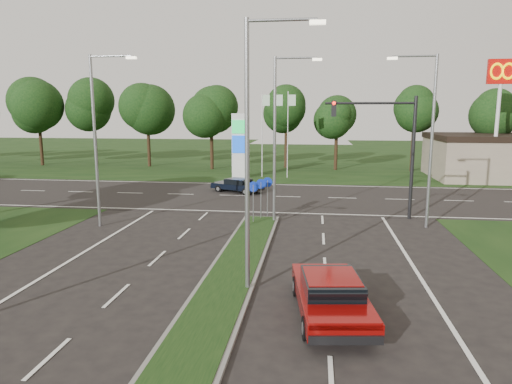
# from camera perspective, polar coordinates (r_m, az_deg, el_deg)

# --- Properties ---
(verge_far) EXTENTS (160.00, 50.00, 0.02)m
(verge_far) POSITION_cam_1_polar(r_m,az_deg,el_deg) (64.12, 4.74, 4.42)
(verge_far) COLOR black
(verge_far) RESTS_ON ground
(cross_road) EXTENTS (160.00, 12.00, 0.02)m
(cross_road) POSITION_cam_1_polar(r_m,az_deg,el_deg) (33.46, 2.15, -0.57)
(cross_road) COLOR black
(cross_road) RESTS_ON ground
(median_kerb) EXTENTS (2.00, 26.00, 0.12)m
(median_kerb) POSITION_cam_1_polar(r_m,az_deg,el_deg) (14.43, -5.53, -14.79)
(median_kerb) COLOR slate
(median_kerb) RESTS_ON ground
(streetlight_median_near) EXTENTS (2.53, 0.22, 9.00)m
(streetlight_median_near) POSITION_cam_1_polar(r_m,az_deg,el_deg) (14.93, -0.35, 6.07)
(streetlight_median_near) COLOR gray
(streetlight_median_near) RESTS_ON ground
(streetlight_median_far) EXTENTS (2.53, 0.22, 9.00)m
(streetlight_median_far) POSITION_cam_1_polar(r_m,az_deg,el_deg) (24.86, 2.81, 7.59)
(streetlight_median_far) COLOR gray
(streetlight_median_far) RESTS_ON ground
(streetlight_left_far) EXTENTS (2.53, 0.22, 9.00)m
(streetlight_left_far) POSITION_cam_1_polar(r_m,az_deg,el_deg) (25.44, -19.13, 7.11)
(streetlight_left_far) COLOR gray
(streetlight_left_far) RESTS_ON ground
(streetlight_right_far) EXTENTS (2.53, 0.22, 9.00)m
(streetlight_right_far) POSITION_cam_1_polar(r_m,az_deg,el_deg) (25.44, 20.74, 7.02)
(streetlight_right_far) COLOR gray
(streetlight_right_far) RESTS_ON ground
(traffic_signal) EXTENTS (5.10, 0.42, 7.00)m
(traffic_signal) POSITION_cam_1_polar(r_m,az_deg,el_deg) (27.12, 16.39, 6.49)
(traffic_signal) COLOR black
(traffic_signal) RESTS_ON ground
(median_signs) EXTENTS (1.16, 1.76, 2.38)m
(median_signs) POSITION_cam_1_polar(r_m,az_deg,el_deg) (25.71, 0.60, 0.13)
(median_signs) COLOR gray
(median_signs) RESTS_ON ground
(gas_pylon) EXTENTS (5.80, 1.26, 8.00)m
(gas_pylon) POSITION_cam_1_polar(r_m,az_deg,el_deg) (42.46, -1.79, 6.00)
(gas_pylon) COLOR silver
(gas_pylon) RESTS_ON ground
(mcdonalds_sign) EXTENTS (2.20, 0.47, 10.40)m
(mcdonalds_sign) POSITION_cam_1_polar(r_m,az_deg,el_deg) (43.44, 28.21, 11.27)
(mcdonalds_sign) COLOR silver
(mcdonalds_sign) RESTS_ON ground
(treeline_far) EXTENTS (6.00, 6.00, 9.90)m
(treeline_far) POSITION_cam_1_polar(r_m,az_deg,el_deg) (48.79, 4.10, 10.76)
(treeline_far) COLOR black
(treeline_far) RESTS_ON ground
(red_sedan) EXTENTS (2.55, 4.95, 1.30)m
(red_sedan) POSITION_cam_1_polar(r_m,az_deg,el_deg) (14.22, 9.32, -12.46)
(red_sedan) COLOR maroon
(red_sedan) RESTS_ON ground
(navy_sedan) EXTENTS (4.23, 3.10, 1.08)m
(navy_sedan) POSITION_cam_1_polar(r_m,az_deg,el_deg) (35.12, -2.34, 0.88)
(navy_sedan) COLOR black
(navy_sedan) RESTS_ON ground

